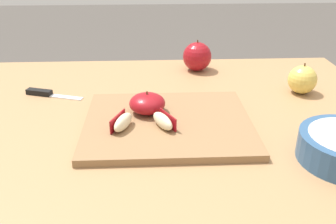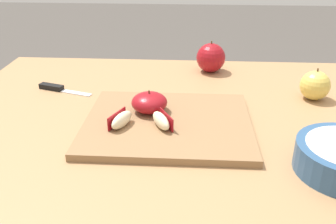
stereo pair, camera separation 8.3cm
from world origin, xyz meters
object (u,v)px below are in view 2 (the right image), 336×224
(apple_wedge_left, at_px, (161,121))
(whole_apple_golden, at_px, (315,85))
(apple_wedge_front, at_px, (121,120))
(whole_apple_red_delicious, at_px, (211,58))
(cutting_board, at_px, (168,123))
(paring_knife, at_px, (56,88))
(apple_half_skin_up, at_px, (149,102))

(apple_wedge_left, bearing_deg, whole_apple_golden, 28.97)
(apple_wedge_front, height_order, whole_apple_red_delicious, whole_apple_red_delicious)
(whole_apple_red_delicious, bearing_deg, apple_wedge_left, -106.52)
(cutting_board, distance_m, paring_knife, 0.38)
(cutting_board, height_order, paring_knife, cutting_board)
(apple_half_skin_up, height_order, apple_wedge_left, apple_half_skin_up)
(cutting_board, bearing_deg, whole_apple_golden, 25.65)
(cutting_board, bearing_deg, whole_apple_red_delicious, 73.76)
(cutting_board, height_order, whole_apple_red_delicious, whole_apple_red_delicious)
(cutting_board, xyz_separation_m, paring_knife, (-0.32, 0.19, -0.00))
(apple_wedge_front, height_order, apple_wedge_left, same)
(apple_wedge_left, xyz_separation_m, whole_apple_red_delicious, (0.12, 0.41, 0.01))
(apple_half_skin_up, relative_size, paring_knife, 0.53)
(apple_wedge_front, xyz_separation_m, whole_apple_red_delicious, (0.21, 0.41, 0.01))
(apple_wedge_left, distance_m, whole_apple_golden, 0.43)
(cutting_board, relative_size, whole_apple_golden, 4.40)
(whole_apple_golden, bearing_deg, apple_wedge_left, -151.03)
(apple_half_skin_up, height_order, whole_apple_golden, whole_apple_golden)
(apple_wedge_front, relative_size, apple_wedge_left, 1.01)
(cutting_board, distance_m, apple_wedge_left, 0.04)
(cutting_board, distance_m, whole_apple_red_delicious, 0.39)
(apple_wedge_front, bearing_deg, whole_apple_golden, 24.48)
(cutting_board, distance_m, whole_apple_golden, 0.41)
(whole_apple_red_delicious, distance_m, whole_apple_golden, 0.33)
(apple_wedge_front, relative_size, whole_apple_red_delicious, 0.76)
(apple_half_skin_up, relative_size, apple_wedge_front, 1.12)
(apple_half_skin_up, distance_m, whole_apple_golden, 0.44)
(paring_knife, bearing_deg, cutting_board, -31.02)
(apple_wedge_left, height_order, whole_apple_golden, whole_apple_golden)
(apple_half_skin_up, height_order, paring_knife, apple_half_skin_up)
(apple_half_skin_up, distance_m, apple_wedge_front, 0.09)
(paring_knife, bearing_deg, apple_half_skin_up, -28.63)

